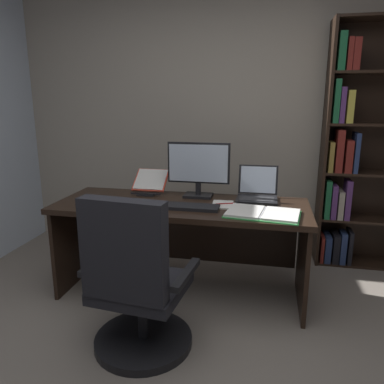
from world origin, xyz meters
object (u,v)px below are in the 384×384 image
desk (184,224)px  open_binder (263,213)px  reading_stand_with_book (150,182)px  monitor (198,170)px  notepad (222,205)px  office_chair (135,289)px  laptop (257,193)px  bookshelf (357,155)px  keyboard (189,207)px  pen (225,204)px  computer_mouse (149,203)px

desk → open_binder: open_binder is taller
reading_stand_with_book → open_binder: reading_stand_with_book is taller
monitor → notepad: size_ratio=2.33×
desk → office_chair: (-0.09, -0.83, -0.12)m
desk → reading_stand_with_book: size_ratio=6.82×
desk → laptop: bearing=15.3°
open_binder → bookshelf: bearing=60.2°
monitor → keyboard: 0.40m
open_binder → notepad: (-0.29, 0.18, -0.01)m
reading_stand_with_book → open_binder: (0.93, -0.45, -0.07)m
keyboard → notepad: 0.25m
bookshelf → office_chair: size_ratio=2.17×
office_chair → notepad: (0.40, 0.77, 0.31)m
pen → monitor: bearing=138.6°
office_chair → open_binder: 0.96m
pen → laptop: bearing=44.5°
computer_mouse → open_binder: (0.81, -0.05, -0.01)m
bookshelf → keyboard: (-1.29, -0.97, -0.27)m
laptop → desk: bearing=-164.7°
desk → reading_stand_with_book: bearing=148.2°
laptop → reading_stand_with_book: bearing=176.4°
monitor → reading_stand_with_book: monitor is taller
computer_mouse → pen: (0.54, 0.13, -0.01)m
keyboard → pen: bearing=28.6°
office_chair → notepad: bearing=68.5°
open_binder → reading_stand_with_book: bearing=161.6°
bookshelf → open_binder: 1.31m
open_binder → pen: size_ratio=3.71×
laptop → keyboard: laptop is taller
monitor → notepad: bearing=-43.9°
office_chair → keyboard: size_ratio=2.33×
bookshelf → computer_mouse: bookshelf is taller
office_chair → reading_stand_with_book: 1.14m
office_chair → open_binder: bearing=46.4°
reading_stand_with_book → notepad: reading_stand_with_book is taller
desk → pen: 0.39m
laptop → reading_stand_with_book: (-0.88, 0.05, 0.03)m
keyboard → computer_mouse: 0.30m
monitor → pen: 0.38m
notepad → pen: 0.02m
computer_mouse → bookshelf: bearing=31.5°
computer_mouse → desk: bearing=42.8°
pen → open_binder: bearing=-33.5°
bookshelf → office_chair: bearing=-132.4°
laptop → keyboard: bearing=-142.9°
laptop → pen: 0.31m
office_chair → monitor: size_ratio=1.99×
bookshelf → office_chair: bookshelf is taller
keyboard → laptop: bearing=37.1°
office_chair → notepad: 0.92m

